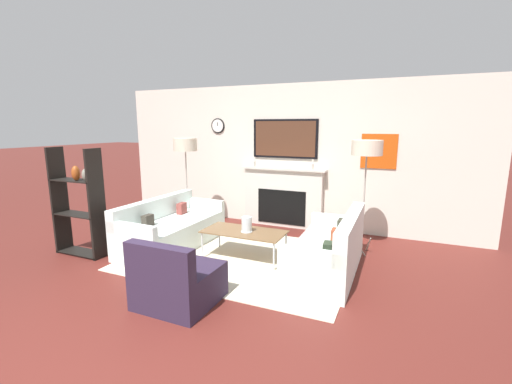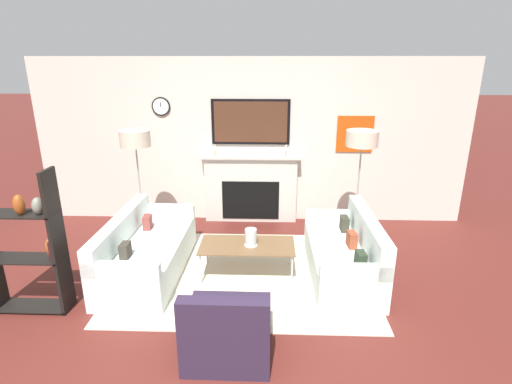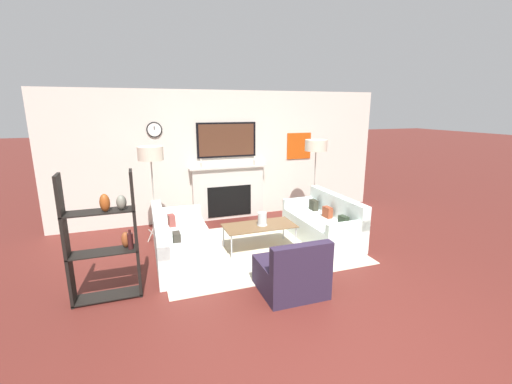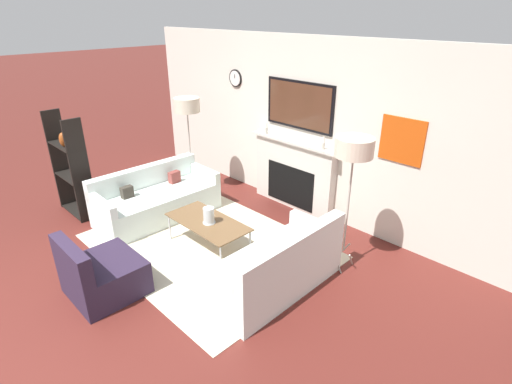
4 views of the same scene
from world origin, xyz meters
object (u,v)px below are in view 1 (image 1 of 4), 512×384
(couch_left, at_px, (171,230))
(couch_right, at_px, (330,252))
(armchair, at_px, (177,282))
(coffee_table, at_px, (244,233))
(floor_lamp_left, at_px, (185,146))
(hurricane_candle, at_px, (247,225))
(floor_lamp_right, at_px, (367,149))
(shelf_unit, at_px, (79,203))

(couch_left, relative_size, couch_right, 1.11)
(armchair, relative_size, coffee_table, 0.66)
(couch_left, height_order, floor_lamp_left, floor_lamp_left)
(coffee_table, bearing_deg, couch_right, 0.39)
(floor_lamp_left, bearing_deg, armchair, -57.64)
(hurricane_candle, distance_m, floor_lamp_right, 2.08)
(couch_right, distance_m, shelf_unit, 3.69)
(couch_left, xyz_separation_m, coffee_table, (1.32, -0.01, 0.12))
(couch_left, distance_m, floor_lamp_left, 1.62)
(coffee_table, xyz_separation_m, shelf_unit, (-2.31, -0.83, 0.41))
(couch_right, bearing_deg, armchair, -132.18)
(couch_left, height_order, floor_lamp_right, floor_lamp_right)
(couch_left, xyz_separation_m, floor_lamp_left, (-0.31, 0.93, 1.29))
(floor_lamp_right, bearing_deg, couch_right, -108.08)
(floor_lamp_right, bearing_deg, floor_lamp_left, 180.00)
(armchair, distance_m, coffee_table, 1.49)
(couch_right, xyz_separation_m, floor_lamp_left, (-2.88, 0.93, 1.28))
(couch_right, relative_size, hurricane_candle, 7.68)
(couch_right, bearing_deg, hurricane_candle, -179.00)
(couch_right, height_order, floor_lamp_right, floor_lamp_right)
(floor_lamp_left, distance_m, floor_lamp_right, 3.19)
(coffee_table, height_order, floor_lamp_right, floor_lamp_right)
(couch_left, bearing_deg, coffee_table, -0.37)
(shelf_unit, bearing_deg, armchair, -16.37)
(couch_left, relative_size, coffee_table, 1.57)
(hurricane_candle, distance_m, floor_lamp_left, 2.20)
(hurricane_candle, bearing_deg, floor_lamp_left, 150.52)
(hurricane_candle, relative_size, floor_lamp_right, 0.13)
(coffee_table, relative_size, floor_lamp_right, 0.70)
(floor_lamp_left, height_order, shelf_unit, floor_lamp_left)
(couch_left, relative_size, floor_lamp_right, 1.09)
(couch_right, bearing_deg, shelf_unit, -166.70)
(floor_lamp_left, xyz_separation_m, shelf_unit, (-0.68, -1.77, -0.76))
(hurricane_candle, bearing_deg, shelf_unit, -160.81)
(floor_lamp_right, bearing_deg, hurricane_candle, -147.75)
(floor_lamp_right, bearing_deg, couch_left, -162.08)
(armchair, relative_size, hurricane_candle, 3.58)
(shelf_unit, bearing_deg, couch_right, 13.30)
(floor_lamp_left, distance_m, shelf_unit, 2.04)
(coffee_table, distance_m, hurricane_candle, 0.13)
(coffee_table, distance_m, floor_lamp_right, 2.17)
(floor_lamp_right, height_order, shelf_unit, floor_lamp_right)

